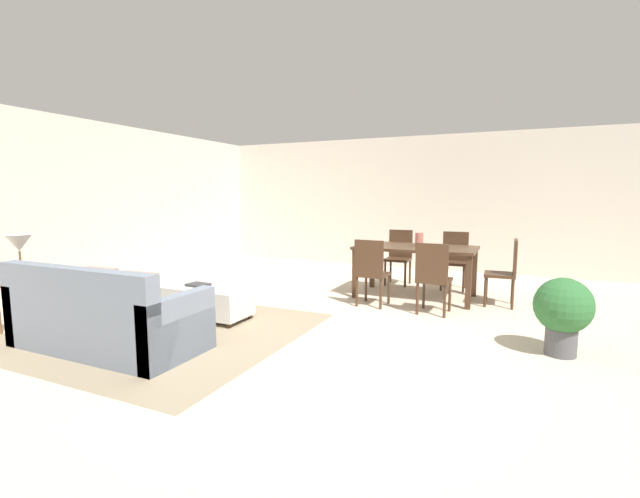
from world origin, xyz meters
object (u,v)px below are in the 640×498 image
Objects in this scene: couch at (105,319)px; dining_chair_near_left at (371,269)px; table_lamp at (19,245)px; dining_chair_far_left at (399,254)px; dining_chair_head_east at (507,269)px; potted_plant at (563,310)px; ottoman_table at (203,300)px; dining_chair_far_right at (455,257)px; dining_chair_near_right at (433,274)px; vase_centerpiece at (419,240)px; dining_table at (416,252)px; book_on_ottoman at (198,285)px; side_table at (23,293)px.

dining_chair_near_left is (1.87, 2.67, 0.22)m from couch.
couch is 3.69× the size of table_lamp.
table_lamp reaches higher than dining_chair_far_left.
table_lamp is 0.57× the size of dining_chair_head_east.
dining_chair_far_left is at bearing 130.07° from potted_plant.
dining_chair_near_left is 1.85m from dining_chair_head_east.
dining_chair_far_right is (2.58, 3.08, 0.29)m from ottoman_table.
dining_chair_near_right is (3.98, 2.60, -0.45)m from table_lamp.
vase_centerpiece is (2.34, 3.46, 0.57)m from couch.
table_lamp is 0.71× the size of potted_plant.
vase_centerpiece is at bearing 134.23° from potted_plant.
ottoman_table is 2.28× the size of table_lamp.
dining_chair_near_right and dining_chair_head_east have the same top height.
dining_chair_far_right is (0.45, 0.86, -0.15)m from dining_table.
dining_chair_near_right is (2.70, 2.60, 0.22)m from couch.
table_lamp is 5.92m from dining_chair_far_right.
vase_centerpiece reaches higher than dining_chair_near_left.
book_on_ottoman is (-2.62, -1.33, -0.11)m from dining_chair_near_right.
dining_chair_near_left is at bearing -88.59° from dining_chair_far_left.
vase_centerpiece reaches higher than potted_plant.
couch is at bearing -0.03° from side_table.
dining_chair_far_left is at bearing 67.21° from couch.
dining_chair_near_left is at bearing -117.62° from dining_table.
vase_centerpiece is at bearing 55.88° from couch.
side_table reaches higher than book_on_ottoman.
dining_chair_near_left and dining_chair_far_right have the same top height.
ottoman_table is 3.95m from potted_plant.
side_table is at bearing 0.00° from table_lamp.
vase_centerpiece reaches higher than dining_chair_near_right.
book_on_ottoman is at bearing -134.98° from dining_table.
dining_chair_far_left is (1.83, 4.35, 0.22)m from couch.
vase_centerpiece is 0.79× the size of book_on_ottoman.
ottoman_table is at bearing -140.62° from dining_chair_near_left.
couch is 4.18m from dining_table.
book_on_ottoman is (1.36, 1.27, -0.56)m from table_lamp.
ottoman_table is 1.92m from side_table.
couch is at bearing -0.03° from table_lamp.
dining_chair_head_east is at bearing 35.70° from side_table.
dining_chair_near_left is at bearing -154.70° from dining_chair_head_east.
dining_chair_near_right is 1.19m from dining_chair_head_east.
dining_chair_far_right is at bearing 57.76° from couch.
dining_chair_head_east is at bearing 25.30° from dining_chair_near_left.
dining_table is at bearing -61.88° from dining_chair_far_left.
dining_table is at bearing 45.02° from book_on_ottoman.
dining_chair_far_left is (1.67, 3.08, 0.29)m from ottoman_table.
dining_chair_far_left reaches higher than dining_table.
dining_chair_far_left is (-0.04, 1.68, 0.00)m from dining_chair_near_left.
dining_chair_near_left is 0.98m from vase_centerpiece.
vase_centerpiece reaches higher than dining_chair_far_right.
table_lamp is 5.00m from vase_centerpiece.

